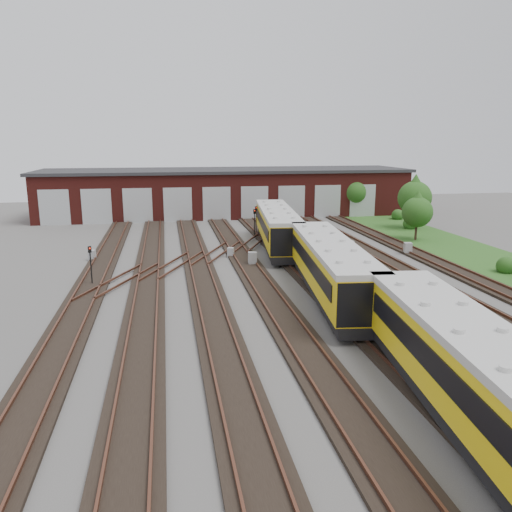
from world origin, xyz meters
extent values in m
plane|color=#4C4946|center=(0.00, 0.00, 0.00)|extent=(120.00, 120.00, 0.00)
cube|color=black|center=(-14.00, 0.00, 0.09)|extent=(2.40, 70.00, 0.18)
cube|color=brown|center=(-14.72, 0.00, 0.26)|extent=(0.10, 70.00, 0.15)
cube|color=brown|center=(-13.28, 0.00, 0.26)|extent=(0.10, 70.00, 0.15)
cube|color=black|center=(-10.00, 0.00, 0.09)|extent=(2.40, 70.00, 0.18)
cube|color=brown|center=(-10.72, 0.00, 0.26)|extent=(0.10, 70.00, 0.15)
cube|color=brown|center=(-9.28, 0.00, 0.26)|extent=(0.10, 70.00, 0.15)
cube|color=black|center=(-6.00, 0.00, 0.09)|extent=(2.40, 70.00, 0.18)
cube|color=brown|center=(-6.72, 0.00, 0.26)|extent=(0.10, 70.00, 0.15)
cube|color=brown|center=(-5.28, 0.00, 0.26)|extent=(0.10, 70.00, 0.15)
cube|color=black|center=(-2.00, 0.00, 0.09)|extent=(2.40, 70.00, 0.18)
cube|color=brown|center=(-2.72, 0.00, 0.26)|extent=(0.10, 70.00, 0.15)
cube|color=brown|center=(-1.28, 0.00, 0.26)|extent=(0.10, 70.00, 0.15)
cube|color=black|center=(2.00, 0.00, 0.09)|extent=(2.40, 70.00, 0.18)
cube|color=brown|center=(1.28, 0.00, 0.26)|extent=(0.10, 70.00, 0.15)
cube|color=brown|center=(2.72, 0.00, 0.26)|extent=(0.10, 70.00, 0.15)
cube|color=black|center=(6.00, 0.00, 0.09)|extent=(2.40, 70.00, 0.18)
cube|color=brown|center=(5.28, 0.00, 0.26)|extent=(0.10, 70.00, 0.15)
cube|color=brown|center=(6.72, 0.00, 0.26)|extent=(0.10, 70.00, 0.15)
cube|color=black|center=(10.00, 0.00, 0.09)|extent=(2.40, 70.00, 0.18)
cube|color=brown|center=(9.28, 0.00, 0.26)|extent=(0.10, 70.00, 0.15)
cube|color=brown|center=(10.72, 0.00, 0.26)|extent=(0.10, 70.00, 0.15)
cube|color=black|center=(14.00, 0.00, 0.09)|extent=(2.40, 70.00, 0.18)
cube|color=brown|center=(13.28, 0.00, 0.26)|extent=(0.10, 70.00, 0.15)
cube|color=brown|center=(14.72, 0.00, 0.26)|extent=(0.10, 70.00, 0.15)
cube|color=brown|center=(-8.00, 10.00, 0.26)|extent=(5.40, 9.62, 0.15)
cube|color=brown|center=(-4.00, 14.00, 0.26)|extent=(5.40, 9.62, 0.15)
cube|color=brown|center=(0.00, 18.00, 0.26)|extent=(5.40, 9.62, 0.15)
cube|color=brown|center=(-12.00, 6.00, 0.26)|extent=(5.40, 9.62, 0.15)
cube|color=brown|center=(4.00, 22.00, 0.26)|extent=(5.40, 9.62, 0.15)
cube|color=#571A15|center=(0.00, 40.00, 3.00)|extent=(50.00, 12.00, 6.00)
cube|color=#29292B|center=(0.00, 40.00, 6.15)|extent=(51.00, 12.50, 0.40)
cube|color=#ACB0B2|center=(-22.00, 33.98, 2.20)|extent=(3.60, 0.12, 4.40)
cube|color=#ACB0B2|center=(-17.00, 33.98, 2.20)|extent=(3.60, 0.12, 4.40)
cube|color=#ACB0B2|center=(-12.00, 33.98, 2.20)|extent=(3.60, 0.12, 4.40)
cube|color=#ACB0B2|center=(-7.00, 33.98, 2.20)|extent=(3.60, 0.12, 4.40)
cube|color=#ACB0B2|center=(-2.00, 33.98, 2.20)|extent=(3.60, 0.12, 4.40)
cube|color=#ACB0B2|center=(3.00, 33.98, 2.20)|extent=(3.60, 0.12, 4.40)
cube|color=#ACB0B2|center=(8.00, 33.98, 2.20)|extent=(3.60, 0.12, 4.40)
cube|color=#ACB0B2|center=(13.00, 33.98, 2.20)|extent=(3.60, 0.12, 4.40)
cube|color=#ACB0B2|center=(18.00, 33.98, 2.20)|extent=(3.60, 0.12, 4.40)
cube|color=#1F511B|center=(19.00, 10.00, 0.03)|extent=(8.00, 55.00, 0.05)
cube|color=black|center=(2.00, -15.98, 0.66)|extent=(4.44, 16.79, 0.66)
cube|color=#DC9E0B|center=(2.00, -15.98, 2.21)|extent=(4.77, 16.82, 2.44)
cube|color=#B8B8B4|center=(2.00, -15.98, 3.60)|extent=(4.88, 16.84, 0.33)
cube|color=black|center=(0.55, -15.81, 2.49)|extent=(1.75, 14.52, 0.94)
cube|color=black|center=(2.00, 0.02, 0.66)|extent=(4.44, 16.79, 0.66)
cube|color=#DC9E0B|center=(2.00, 0.02, 2.21)|extent=(4.77, 16.82, 2.44)
cube|color=#B8B8B4|center=(2.00, 0.02, 3.60)|extent=(4.88, 16.84, 0.33)
cube|color=black|center=(0.55, 0.19, 2.49)|extent=(1.75, 14.52, 0.94)
cube|color=black|center=(3.45, -0.14, 2.49)|extent=(1.75, 14.52, 0.94)
cube|color=black|center=(2.00, 16.02, 0.66)|extent=(4.44, 16.79, 0.66)
cube|color=#DC9E0B|center=(2.00, 16.02, 2.21)|extent=(4.77, 16.82, 2.44)
cube|color=#B8B8B4|center=(2.00, 16.02, 3.60)|extent=(4.88, 16.84, 0.33)
cube|color=black|center=(0.55, 16.19, 2.49)|extent=(1.75, 14.52, 0.94)
cube|color=black|center=(3.45, 15.86, 2.49)|extent=(1.75, 14.52, 0.94)
cylinder|color=black|center=(-13.94, 5.65, 1.22)|extent=(0.09, 0.09, 2.44)
cube|color=black|center=(-13.94, 5.65, 2.67)|extent=(0.26, 0.21, 0.46)
sphere|color=red|center=(-13.94, 5.56, 2.76)|extent=(0.11, 0.11, 0.11)
cylinder|color=black|center=(0.78, 21.58, 1.30)|extent=(0.10, 0.10, 2.60)
cube|color=black|center=(0.78, 21.58, 2.84)|extent=(0.25, 0.16, 0.49)
sphere|color=red|center=(0.78, 21.48, 2.94)|extent=(0.12, 0.12, 0.12)
cylinder|color=black|center=(1.26, 23.29, 1.34)|extent=(0.09, 0.09, 2.69)
cube|color=black|center=(1.26, 23.29, 2.92)|extent=(0.25, 0.17, 0.47)
sphere|color=red|center=(1.26, 23.19, 3.02)|extent=(0.11, 0.11, 0.11)
cylinder|color=black|center=(1.16, 11.89, 1.40)|extent=(0.11, 0.11, 2.80)
cube|color=black|center=(1.16, 11.89, 3.08)|extent=(0.29, 0.18, 0.56)
sphere|color=red|center=(1.16, 11.78, 3.19)|extent=(0.13, 0.13, 0.13)
cube|color=#999A9D|center=(-15.00, 13.67, 0.47)|extent=(0.69, 0.64, 0.93)
cube|color=#999A9D|center=(-2.96, 12.77, 0.44)|extent=(0.66, 0.62, 0.88)
cube|color=#999A9D|center=(-1.56, 9.46, 0.57)|extent=(0.73, 0.63, 1.15)
cube|color=#999A9D|center=(8.75, 13.87, 0.44)|extent=(0.60, 0.53, 0.88)
cube|color=#999A9D|center=(13.21, 11.07, 0.54)|extent=(0.72, 0.63, 1.09)
cylinder|color=#362118|center=(17.10, 35.00, 0.90)|extent=(0.23, 0.23, 1.80)
sphere|color=#1E4A15|center=(17.10, 35.00, 3.31)|extent=(3.51, 3.51, 3.51)
cone|color=#1E4A15|center=(17.10, 35.00, 4.56)|extent=(3.01, 3.01, 2.50)
cylinder|color=#362118|center=(17.15, 17.13, 0.81)|extent=(0.24, 0.24, 1.62)
sphere|color=#1E4A15|center=(17.15, 17.13, 2.97)|extent=(3.15, 3.15, 3.15)
cone|color=#1E4A15|center=(17.15, 17.13, 4.09)|extent=(2.70, 2.70, 2.25)
cylinder|color=#362118|center=(20.25, 23.74, 1.00)|extent=(0.21, 0.21, 2.01)
sphere|color=#1E4A15|center=(20.25, 23.74, 3.68)|extent=(3.90, 3.90, 3.90)
cone|color=#1E4A15|center=(20.25, 23.74, 5.07)|extent=(3.34, 3.34, 2.79)
sphere|color=#1E4A15|center=(17.77, 3.57, 0.76)|extent=(1.51, 1.51, 1.51)
sphere|color=#1E4A15|center=(19.90, 23.75, 0.83)|extent=(1.65, 1.65, 1.65)
sphere|color=#1E4A15|center=(21.70, 30.72, 0.81)|extent=(1.62, 1.62, 1.62)
camera|label=1|loc=(-8.48, -30.44, 10.17)|focal=35.00mm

